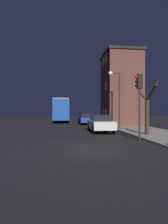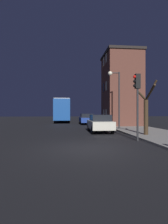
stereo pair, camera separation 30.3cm
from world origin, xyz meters
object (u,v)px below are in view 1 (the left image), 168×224
object	(u,v)px
bus	(62,109)
car_mid_lane	(86,119)
traffic_light	(139,93)
streetlamp	(116,89)
car_near_lane	(101,123)
bare_tree	(147,111)

from	to	relation	value
bus	car_mid_lane	xyz separation A→B (m)	(3.60, -7.08, -1.50)
traffic_light	car_mid_lane	size ratio (longest dim) A/B	0.92
streetlamp	car_mid_lane	bearing A→B (deg)	103.71
bus	car_near_lane	size ratio (longest dim) A/B	3.07
streetlamp	bare_tree	bearing A→B (deg)	-79.16
traffic_light	car_near_lane	xyz separation A→B (m)	(-1.44, 4.61, -2.14)
bare_tree	car_near_lane	distance (m)	4.19
bus	car_mid_lane	bearing A→B (deg)	-63.07
bare_tree	car_near_lane	world-z (taller)	bare_tree
car_near_lane	traffic_light	bearing A→B (deg)	-72.66
traffic_light	car_near_lane	bearing A→B (deg)	107.34
bus	car_near_lane	xyz separation A→B (m)	(3.64, -17.07, -1.49)
streetlamp	bus	xyz separation A→B (m)	(-5.57, 15.16, -1.76)
car_near_lane	car_mid_lane	bearing A→B (deg)	90.25
streetlamp	bare_tree	world-z (taller)	streetlamp
bus	car_mid_lane	distance (m)	8.08
bare_tree	car_mid_lane	size ratio (longest dim) A/B	0.86
bare_tree	bus	world-z (taller)	bare_tree
traffic_light	car_near_lane	size ratio (longest dim) A/B	1.06
streetlamp	car_near_lane	xyz separation A→B (m)	(-1.93, -1.91, -3.25)
streetlamp	car_mid_lane	world-z (taller)	streetlamp
streetlamp	car_near_lane	world-z (taller)	streetlamp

